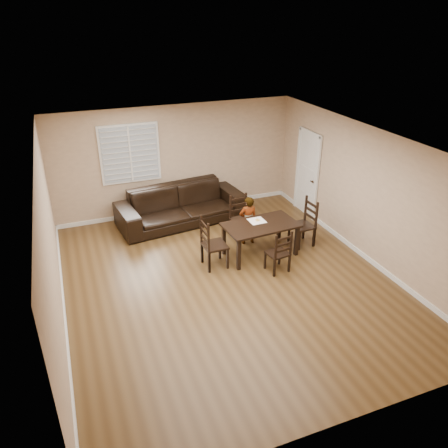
{
  "coord_description": "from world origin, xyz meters",
  "views": [
    {
      "loc": [
        -2.6,
        -6.52,
        4.74
      ],
      "look_at": [
        0.09,
        0.45,
        1.0
      ],
      "focal_mm": 35.0,
      "sensor_mm": 36.0,
      "label": 1
    }
  ],
  "objects": [
    {
      "name": "chair_right",
      "position": [
        2.18,
        0.78,
        0.48
      ],
      "size": [
        0.47,
        0.5,
        1.05
      ],
      "rotation": [
        0.0,
        0.0,
        -1.51
      ],
      "color": "black",
      "rests_on": "ground"
    },
    {
      "name": "room",
      "position": [
        0.04,
        0.18,
        1.81
      ],
      "size": [
        6.04,
        7.04,
        2.72
      ],
      "color": "tan",
      "rests_on": "ground"
    },
    {
      "name": "dining_table",
      "position": [
        1.01,
        0.7,
        0.62
      ],
      "size": [
        1.58,
        0.96,
        0.71
      ],
      "rotation": [
        0.0,
        0.0,
        0.07
      ],
      "color": "black",
      "rests_on": "ground"
    },
    {
      "name": "child",
      "position": [
        0.97,
        1.25,
        0.55
      ],
      "size": [
        0.42,
        0.29,
        1.11
      ],
      "primitive_type": "imported",
      "rotation": [
        0.0,
        0.0,
        3.07
      ],
      "color": "gray",
      "rests_on": "ground"
    },
    {
      "name": "donut",
      "position": [
        1.02,
        0.87,
        0.74
      ],
      "size": [
        0.09,
        0.09,
        0.03
      ],
      "color": "gold",
      "rests_on": "napkin"
    },
    {
      "name": "sofa",
      "position": [
        -0.1,
        2.81,
        0.44
      ],
      "size": [
        3.15,
        1.54,
        0.88
      ],
      "primitive_type": "imported",
      "rotation": [
        0.0,
        0.0,
        0.12
      ],
      "color": "black",
      "rests_on": "ground"
    },
    {
      "name": "chair_left",
      "position": [
        -0.17,
        0.63,
        0.49
      ],
      "size": [
        0.46,
        0.5,
        1.08
      ],
      "rotation": [
        0.0,
        0.0,
        1.59
      ],
      "color": "black",
      "rests_on": "ground"
    },
    {
      "name": "napkin",
      "position": [
        1.0,
        0.87,
        0.72
      ],
      "size": [
        0.33,
        0.33,
        0.0
      ],
      "primitive_type": "cube",
      "rotation": [
        0.0,
        0.0,
        0.02
      ],
      "color": "white",
      "rests_on": "dining_table"
    },
    {
      "name": "chair_near",
      "position": [
        0.94,
        1.68,
        0.45
      ],
      "size": [
        0.46,
        0.43,
        0.99
      ],
      "rotation": [
        0.0,
        0.0,
        0.05
      ],
      "color": "black",
      "rests_on": "ground"
    },
    {
      "name": "chair_far",
      "position": [
        1.07,
        -0.1,
        0.41
      ],
      "size": [
        0.45,
        0.43,
        0.9
      ],
      "rotation": [
        0.0,
        0.0,
        3.28
      ],
      "color": "black",
      "rests_on": "ground"
    },
    {
      "name": "ground",
      "position": [
        0.0,
        0.0,
        0.0
      ],
      "size": [
        7.0,
        7.0,
        0.0
      ],
      "primitive_type": "plane",
      "color": "brown",
      "rests_on": "ground"
    }
  ]
}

